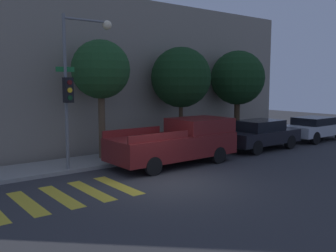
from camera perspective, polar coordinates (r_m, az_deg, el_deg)
The scene contains 11 objects.
ground_plane at distance 12.53m, azimuth -0.00°, elevation -8.73°, with size 60.00×60.00×0.00m, color #333335.
sidewalk at distance 16.04m, azimuth -9.56°, elevation -5.13°, with size 26.00×2.23×0.14m, color gray.
building_row at distance 19.80m, azimuth -16.05°, elevation 7.36°, with size 26.00×6.00×7.30m, color gray.
crosswalk at distance 11.58m, azimuth -16.08°, elevation -10.28°, with size 4.30×2.60×0.00m.
traffic_light_pole at distance 14.15m, azimuth -13.75°, elevation 7.74°, with size 2.27×0.56×5.75m.
pickup_truck at distance 15.26m, azimuth 1.59°, elevation -2.36°, with size 5.35×2.11×1.82m.
sedan_near_corner at distance 19.05m, azimuth 13.93°, elevation -1.20°, with size 4.23×1.79×1.47m.
sedan_middle at distance 23.03m, azimuth 21.40°, elevation -0.24°, with size 4.20×1.88×1.34m.
tree_near_corner at distance 15.84m, azimuth -10.21°, elevation 8.36°, with size 2.43×2.43×5.07m.
tree_midblock at distance 18.25m, azimuth 2.00°, elevation 7.39°, with size 2.92×2.92×5.02m.
tree_far_end at distance 21.10m, azimuth 10.58°, elevation 7.18°, with size 2.97×2.97×5.05m.
Camera 1 is at (-7.42, -9.52, 3.33)m, focal length 40.00 mm.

